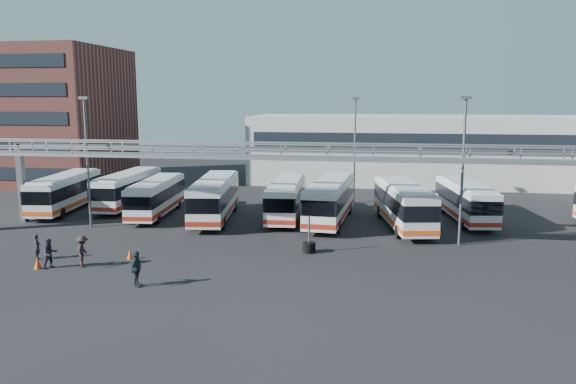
% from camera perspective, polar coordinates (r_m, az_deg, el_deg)
% --- Properties ---
extents(ground, '(140.00, 140.00, 0.00)m').
position_cam_1_polar(ground, '(34.35, -1.88, -7.52)').
color(ground, black).
rests_on(ground, ground).
extents(gantry, '(51.40, 5.15, 7.10)m').
position_cam_1_polar(gantry, '(38.90, -0.23, 2.77)').
color(gantry, gray).
rests_on(gantry, ground).
extents(apartment_building, '(18.00, 15.00, 16.00)m').
position_cam_1_polar(apartment_building, '(74.25, -23.83, 7.08)').
color(apartment_building, brown).
rests_on(apartment_building, ground).
extents(warehouse, '(42.00, 14.00, 8.00)m').
position_cam_1_polar(warehouse, '(70.69, 13.89, 4.27)').
color(warehouse, '#9E9E99').
rests_on(warehouse, ground).
extents(light_pole_left, '(0.70, 0.35, 10.21)m').
position_cam_1_polar(light_pole_left, '(46.27, -19.74, 3.56)').
color(light_pole_left, '#4C4F54').
rests_on(light_pole_left, ground).
extents(light_pole_mid, '(0.70, 0.35, 10.21)m').
position_cam_1_polar(light_pole_mid, '(39.84, 17.35, 2.82)').
color(light_pole_mid, '#4C4F54').
rests_on(light_pole_mid, ground).
extents(light_pole_back, '(0.70, 0.35, 10.21)m').
position_cam_1_polar(light_pole_back, '(54.44, 6.80, 4.84)').
color(light_pole_back, '#4C4F54').
rests_on(light_pole_back, ground).
extents(bus_0, '(3.85, 11.13, 3.31)m').
position_cam_1_polar(bus_0, '(54.31, -21.69, 0.09)').
color(bus_0, silver).
rests_on(bus_0, ground).
extents(bus_1, '(2.76, 10.80, 3.26)m').
position_cam_1_polar(bus_1, '(54.33, -15.93, 0.37)').
color(bus_1, silver).
rests_on(bus_1, ground).
extents(bus_2, '(3.40, 10.54, 3.14)m').
position_cam_1_polar(bus_2, '(49.87, -13.23, -0.38)').
color(bus_2, silver).
rests_on(bus_2, ground).
extents(bus_3, '(4.24, 11.84, 3.52)m').
position_cam_1_polar(bus_3, '(47.23, -7.46, -0.49)').
color(bus_3, silver).
rests_on(bus_3, ground).
extents(bus_4, '(3.22, 10.93, 3.28)m').
position_cam_1_polar(bus_4, '(47.36, -0.19, -0.55)').
color(bus_4, silver).
rests_on(bus_4, ground).
extents(bus_5, '(3.33, 11.62, 3.49)m').
position_cam_1_polar(bus_5, '(45.98, 4.29, -0.73)').
color(bus_5, silver).
rests_on(bus_5, ground).
extents(bus_6, '(4.69, 11.62, 3.44)m').
position_cam_1_polar(bus_6, '(44.99, 11.65, -1.15)').
color(bus_6, silver).
rests_on(bus_6, ground).
extents(bus_7, '(3.96, 10.78, 3.20)m').
position_cam_1_polar(bus_7, '(48.71, 17.59, -0.76)').
color(bus_7, silver).
rests_on(bus_7, ground).
extents(pedestrian_a, '(0.59, 0.70, 1.62)m').
position_cam_1_polar(pedestrian_a, '(38.89, -24.12, -5.10)').
color(pedestrian_a, black).
rests_on(pedestrian_a, ground).
extents(pedestrian_b, '(1.07, 1.11, 1.81)m').
position_cam_1_polar(pedestrian_b, '(36.56, -23.03, -5.77)').
color(pedestrian_b, '#27222F').
rests_on(pedestrian_b, ground).
extents(pedestrian_c, '(1.01, 1.39, 1.93)m').
position_cam_1_polar(pedestrian_c, '(36.10, -20.13, -5.68)').
color(pedestrian_c, black).
rests_on(pedestrian_c, ground).
extents(pedestrian_d, '(0.51, 1.17, 1.97)m').
position_cam_1_polar(pedestrian_d, '(31.51, -15.14, -7.56)').
color(pedestrian_d, '#19282E').
rests_on(pedestrian_d, ground).
extents(cone_left, '(0.49, 0.49, 0.70)m').
position_cam_1_polar(cone_left, '(36.84, -24.09, -6.62)').
color(cone_left, red).
rests_on(cone_left, ground).
extents(cone_right, '(0.42, 0.42, 0.62)m').
position_cam_1_polar(cone_right, '(37.12, -15.76, -6.08)').
color(cone_right, red).
rests_on(cone_right, ground).
extents(tire_stack, '(0.87, 0.87, 2.47)m').
position_cam_1_polar(tire_stack, '(37.20, 2.15, -5.53)').
color(tire_stack, black).
rests_on(tire_stack, ground).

